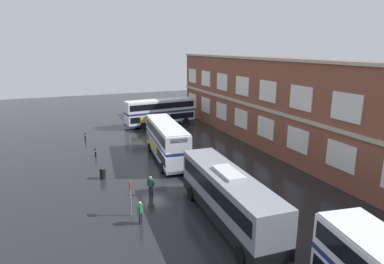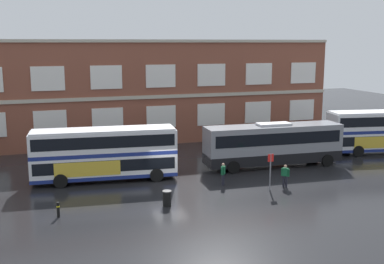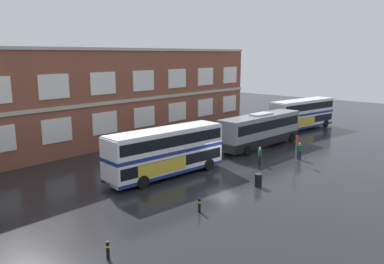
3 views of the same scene
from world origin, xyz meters
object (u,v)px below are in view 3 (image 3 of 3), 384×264
(touring_coach, at_px, (261,130))
(second_passenger, at_px, (260,155))
(double_decker_far, at_px, (302,114))
(bus_stand_flag, at_px, (296,146))
(station_litter_bin, at_px, (258,180))
(waiting_passenger, at_px, (299,150))
(safety_bollard_east, at_px, (108,250))
(double_decker_middle, at_px, (166,151))
(safety_bollard_west, at_px, (199,205))

(touring_coach, relative_size, second_passenger, 7.13)
(double_decker_far, distance_m, bus_stand_flag, 17.88)
(station_litter_bin, bearing_deg, second_passenger, 31.39)
(waiting_passenger, relative_size, second_passenger, 1.00)
(waiting_passenger, xyz_separation_m, safety_bollard_east, (-23.88, -1.64, -0.44))
(touring_coach, bearing_deg, double_decker_far, 6.24)
(double_decker_middle, bearing_deg, station_litter_bin, -67.62)
(touring_coach, bearing_deg, safety_bollard_west, -159.27)
(double_decker_far, distance_m, station_litter_bin, 25.71)
(bus_stand_flag, height_order, safety_bollard_east, bus_stand_flag)
(station_litter_bin, bearing_deg, safety_bollard_east, -178.71)
(double_decker_far, xyz_separation_m, waiting_passenger, (-14.79, -7.14, -1.22))
(touring_coach, relative_size, station_litter_bin, 11.76)
(waiting_passenger, height_order, station_litter_bin, waiting_passenger)
(safety_bollard_west, bearing_deg, bus_stand_flag, 3.19)
(second_passenger, bearing_deg, bus_stand_flag, -39.25)
(double_decker_middle, distance_m, safety_bollard_east, 13.84)
(double_decker_far, xyz_separation_m, touring_coach, (-12.80, -1.40, -0.24))
(station_litter_bin, xyz_separation_m, safety_bollard_west, (-6.88, 0.12, -0.03))
(safety_bollard_west, bearing_deg, waiting_passenger, 4.17)
(touring_coach, relative_size, safety_bollard_west, 12.75)
(touring_coach, relative_size, waiting_passenger, 7.13)
(second_passenger, relative_size, safety_bollard_west, 1.79)
(second_passenger, bearing_deg, double_decker_middle, 153.76)
(station_litter_bin, distance_m, safety_bollard_east, 14.45)
(second_passenger, bearing_deg, touring_coach, 31.95)
(touring_coach, distance_m, second_passenger, 7.35)
(double_decker_middle, relative_size, double_decker_far, 0.99)
(safety_bollard_west, bearing_deg, second_passenger, 14.24)
(station_litter_bin, bearing_deg, double_decker_middle, 112.38)
(double_decker_far, relative_size, waiting_passenger, 6.63)
(safety_bollard_east, bearing_deg, safety_bollard_west, 3.41)
(safety_bollard_west, distance_m, safety_bollard_east, 7.58)
(second_passenger, height_order, safety_bollard_west, second_passenger)
(touring_coach, relative_size, safety_bollard_east, 12.75)
(double_decker_far, height_order, waiting_passenger, double_decker_far)
(waiting_passenger, bearing_deg, double_decker_far, 25.77)
(double_decker_middle, height_order, bus_stand_flag, double_decker_middle)
(touring_coach, bearing_deg, waiting_passenger, -109.15)
(double_decker_far, height_order, touring_coach, double_decker_far)
(double_decker_middle, xyz_separation_m, touring_coach, (14.42, -0.21, -0.24))
(touring_coach, distance_m, station_litter_bin, 13.50)
(double_decker_far, bearing_deg, touring_coach, -173.76)
(double_decker_far, distance_m, waiting_passenger, 16.47)
(station_litter_bin, relative_size, safety_bollard_east, 1.08)
(bus_stand_flag, relative_size, station_litter_bin, 2.62)
(second_passenger, height_order, station_litter_bin, second_passenger)
(second_passenger, relative_size, station_litter_bin, 1.65)
(touring_coach, distance_m, safety_bollard_west, 19.63)
(waiting_passenger, height_order, safety_bollard_west, waiting_passenger)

